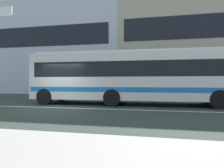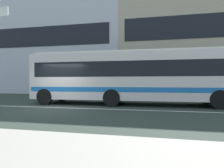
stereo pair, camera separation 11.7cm
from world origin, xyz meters
name	(u,v)px [view 2 (the right image)]	position (x,y,z in m)	size (l,w,h in m)	color
ground_plane	(53,108)	(0.00, 0.00, 0.00)	(160.00, 160.00, 0.00)	#2C372E
lane_centre_line	(53,107)	(0.00, 0.00, 0.00)	(60.00, 0.16, 0.01)	silver
apartment_block_left	(49,52)	(-9.71, 15.96, 5.80)	(22.84, 11.12, 11.60)	silver
apartment_block_right	(200,46)	(11.14, 15.96, 5.94)	(18.87, 11.12, 11.88)	#BEA893
transit_bus	(127,76)	(3.78, 2.32, 1.80)	(11.99, 2.84, 3.27)	silver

